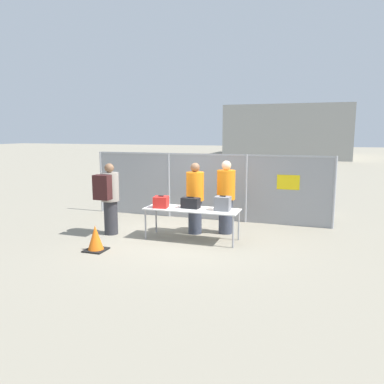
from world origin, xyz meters
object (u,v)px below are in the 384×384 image
(suitcase_grey, at_px, (223,204))
(suitcase_black, at_px, (191,203))
(security_worker_near, at_px, (195,197))
(traveler_hooded, at_px, (109,196))
(security_worker_far, at_px, (226,196))
(traffic_cone, at_px, (95,239))
(inspection_table, at_px, (192,211))
(utility_trailer, at_px, (269,200))
(suitcase_red, at_px, (161,202))

(suitcase_grey, bearing_deg, suitcase_black, 178.58)
(suitcase_grey, xyz_separation_m, security_worker_near, (-0.84, 0.54, 0.01))
(traveler_hooded, bearing_deg, suitcase_black, -9.74)
(suitcase_black, distance_m, security_worker_near, 0.52)
(suitcase_grey, distance_m, security_worker_far, 0.81)
(suitcase_black, bearing_deg, security_worker_far, 49.28)
(traveler_hooded, xyz_separation_m, security_worker_far, (2.71, 1.05, -0.03))
(suitcase_black, distance_m, security_worker_far, 1.03)
(suitcase_grey, bearing_deg, traffic_cone, -148.82)
(inspection_table, relative_size, utility_trailer, 0.57)
(suitcase_red, height_order, security_worker_near, security_worker_near)
(suitcase_grey, height_order, traveler_hooded, traveler_hooded)
(suitcase_red, bearing_deg, utility_trailer, 61.77)
(suitcase_grey, xyz_separation_m, traveler_hooded, (-2.82, -0.25, 0.06))
(utility_trailer, height_order, traffic_cone, utility_trailer)
(suitcase_red, relative_size, traveler_hooded, 0.21)
(inspection_table, xyz_separation_m, suitcase_black, (-0.05, 0.05, 0.18))
(security_worker_near, height_order, security_worker_far, security_worker_far)
(traffic_cone, bearing_deg, suitcase_red, 54.22)
(suitcase_black, bearing_deg, traveler_hooded, -172.36)
(security_worker_near, bearing_deg, suitcase_red, 44.00)
(suitcase_black, relative_size, security_worker_far, 0.24)
(security_worker_far, xyz_separation_m, traffic_cone, (-2.33, -2.28, -0.69))
(suitcase_black, xyz_separation_m, suitcase_grey, (0.78, -0.02, 0.04))
(suitcase_red, distance_m, utility_trailer, 4.44)
(security_worker_far, bearing_deg, utility_trailer, -120.02)
(inspection_table, height_order, utility_trailer, inspection_table)
(traveler_hooded, height_order, security_worker_far, security_worker_far)
(inspection_table, bearing_deg, suitcase_red, -172.28)
(security_worker_near, bearing_deg, suitcase_black, 93.68)
(suitcase_black, height_order, utility_trailer, suitcase_black)
(traveler_hooded, relative_size, traffic_cone, 3.19)
(inspection_table, bearing_deg, security_worker_far, 53.33)
(traveler_hooded, bearing_deg, security_worker_near, 4.45)
(suitcase_black, bearing_deg, utility_trailer, 69.52)
(traffic_cone, bearing_deg, security_worker_near, 51.54)
(suitcase_red, xyz_separation_m, traffic_cone, (-0.97, -1.34, -0.63))
(suitcase_black, relative_size, suitcase_grey, 1.25)
(suitcase_black, distance_m, utility_trailer, 4.02)
(suitcase_red, bearing_deg, traveler_hooded, -174.97)
(suitcase_black, height_order, security_worker_far, security_worker_far)
(suitcase_black, bearing_deg, suitcase_grey, -1.42)
(traveler_hooded, relative_size, security_worker_near, 1.00)
(suitcase_black, bearing_deg, inspection_table, -47.58)
(inspection_table, distance_m, security_worker_far, 1.07)
(suitcase_black, height_order, traveler_hooded, traveler_hooded)
(inspection_table, relative_size, traffic_cone, 4.02)
(security_worker_near, bearing_deg, traffic_cone, 48.79)
(suitcase_red, xyz_separation_m, security_worker_near, (0.63, 0.67, 0.04))
(traveler_hooded, bearing_deg, security_worker_far, 3.84)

